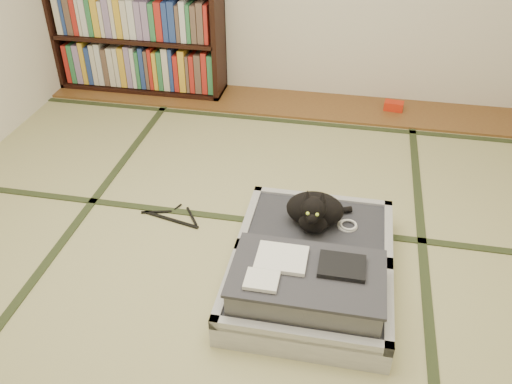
# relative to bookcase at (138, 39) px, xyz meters

# --- Properties ---
(floor) EXTENTS (4.50, 4.50, 0.00)m
(floor) POSITION_rel_bookcase_xyz_m (1.29, -2.07, -0.45)
(floor) COLOR tan
(floor) RESTS_ON ground
(wood_strip) EXTENTS (4.00, 0.50, 0.02)m
(wood_strip) POSITION_rel_bookcase_xyz_m (1.29, -0.07, -0.44)
(wood_strip) COLOR brown
(wood_strip) RESTS_ON ground
(red_item) EXTENTS (0.16, 0.11, 0.07)m
(red_item) POSITION_rel_bookcase_xyz_m (2.15, -0.04, -0.40)
(red_item) COLOR red
(red_item) RESTS_ON wood_strip
(tatami_borders) EXTENTS (4.00, 4.50, 0.01)m
(tatami_borders) POSITION_rel_bookcase_xyz_m (1.29, -1.57, -0.45)
(tatami_borders) COLOR #2D381E
(tatami_borders) RESTS_ON ground
(bookcase) EXTENTS (1.44, 0.33, 0.92)m
(bookcase) POSITION_rel_bookcase_xyz_m (0.00, 0.00, 0.00)
(bookcase) COLOR black
(bookcase) RESTS_ON wood_strip
(suitcase) EXTENTS (0.80, 1.07, 0.32)m
(suitcase) POSITION_rel_bookcase_xyz_m (1.71, -2.13, -0.34)
(suitcase) COLOR silver
(suitcase) RESTS_ON floor
(cat) EXTENTS (0.36, 0.36, 0.29)m
(cat) POSITION_rel_bookcase_xyz_m (1.69, -1.84, -0.19)
(cat) COLOR black
(cat) RESTS_ON suitcase
(cable_coil) EXTENTS (0.11, 0.11, 0.03)m
(cable_coil) POSITION_rel_bookcase_xyz_m (1.87, -1.81, -0.29)
(cable_coil) COLOR white
(cable_coil) RESTS_ON suitcase
(hanger) EXTENTS (0.38, 0.21, 0.01)m
(hanger) POSITION_rel_bookcase_xyz_m (0.84, -1.73, -0.44)
(hanger) COLOR black
(hanger) RESTS_ON floor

